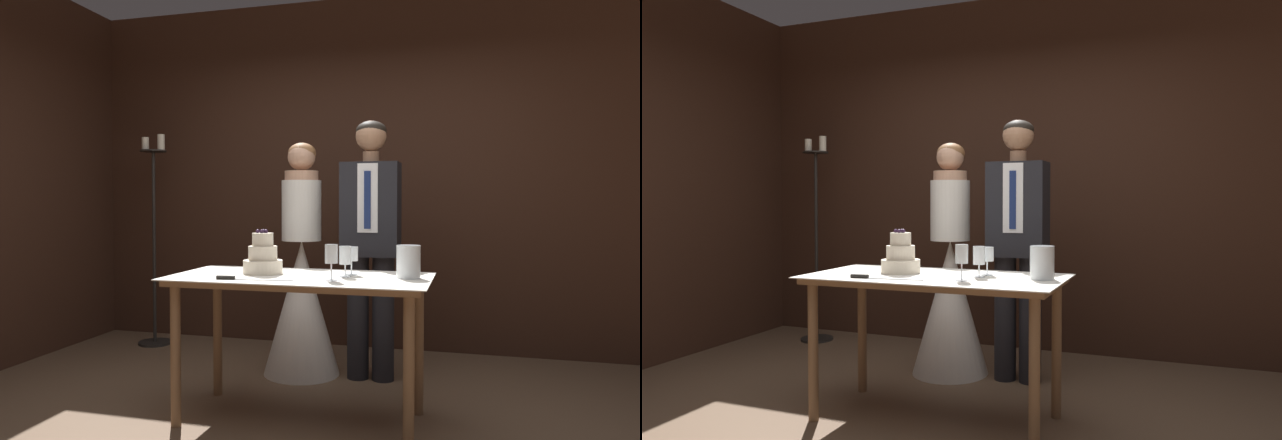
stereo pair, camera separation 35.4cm
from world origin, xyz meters
TOP-DOWN VIEW (x-y plane):
  - wall_back at (0.00, 2.03)m, footprint 5.04×0.12m
  - cake_table at (-0.04, 0.30)m, footprint 1.44×0.70m
  - tiered_cake at (-0.28, 0.34)m, footprint 0.23×0.23m
  - cake_knife at (-0.30, 0.06)m, footprint 0.41×0.07m
  - wine_glass_near at (0.21, 0.32)m, footprint 0.07×0.07m
  - wine_glass_middle at (0.23, 0.41)m, footprint 0.07×0.07m
  - wine_glass_far at (0.18, 0.15)m, footprint 0.07×0.07m
  - hurricane_candle at (0.55, 0.36)m, footprint 0.13×0.13m
  - bride at (-0.28, 1.13)m, footprint 0.54×0.54m
  - groom at (0.21, 1.13)m, footprint 0.39×0.25m
  - candle_stand at (-1.74, 1.60)m, footprint 0.28×0.28m

SIDE VIEW (x-z plane):
  - bride at x=-0.28m, z-range -0.22..1.41m
  - cake_table at x=-0.04m, z-range 0.30..1.11m
  - cake_knife at x=-0.30m, z-range 0.80..0.83m
  - candle_stand at x=-1.74m, z-range -0.07..1.72m
  - hurricane_candle at x=0.55m, z-range 0.80..0.98m
  - tiered_cake at x=-0.28m, z-range 0.77..1.02m
  - wine_glass_near at x=0.21m, z-range 0.83..1.00m
  - wine_glass_middle at x=0.23m, z-range 0.84..1.00m
  - wine_glass_far at x=0.18m, z-range 0.84..1.03m
  - groom at x=0.21m, z-range 0.11..1.88m
  - wall_back at x=0.00m, z-range 0.00..2.91m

